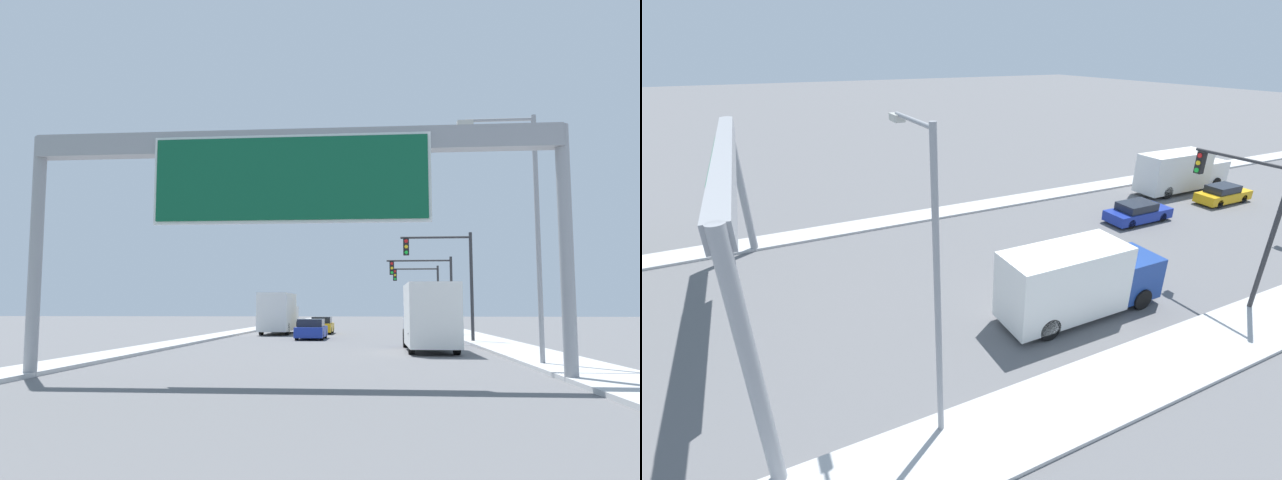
% 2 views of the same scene
% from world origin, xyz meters
% --- Properties ---
extents(median_strip_left, '(2.00, 120.00, 0.15)m').
position_xyz_m(median_strip_left, '(-9.00, 60.00, 0.07)').
color(median_strip_left, '#B5B5B5').
rests_on(median_strip_left, ground).
extents(sign_gantry, '(16.81, 0.73, 7.65)m').
position_xyz_m(sign_gantry, '(0.00, 17.88, 6.25)').
color(sign_gantry, gray).
rests_on(sign_gantry, ground).
extents(car_far_center, '(1.88, 4.65, 1.37)m').
position_xyz_m(car_far_center, '(-1.75, 41.78, 0.65)').
color(car_far_center, navy).
rests_on(car_far_center, ground).
extents(car_mid_left, '(1.71, 4.54, 1.39)m').
position_xyz_m(car_mid_left, '(-1.75, 50.71, 0.66)').
color(car_mid_left, gold).
rests_on(car_mid_left, ground).
extents(truck_box_primary, '(2.34, 7.71, 3.30)m').
position_xyz_m(truck_box_primary, '(5.25, 30.55, 1.68)').
color(truck_box_primary, navy).
rests_on(truck_box_primary, ground).
extents(truck_box_secondary, '(2.31, 8.62, 3.30)m').
position_xyz_m(truck_box_secondary, '(-5.25, 50.01, 1.67)').
color(truck_box_secondary, white).
rests_on(truck_box_secondary, ground).
extents(traffic_light_near_intersection, '(4.40, 0.32, 6.78)m').
position_xyz_m(traffic_light_near_intersection, '(7.18, 38.00, 4.54)').
color(traffic_light_near_intersection, '#2D2D30').
rests_on(traffic_light_near_intersection, ground).
extents(street_lamp_right, '(2.95, 0.28, 9.40)m').
position_xyz_m(street_lamp_right, '(8.25, 22.64, 5.54)').
color(street_lamp_right, gray).
rests_on(street_lamp_right, ground).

